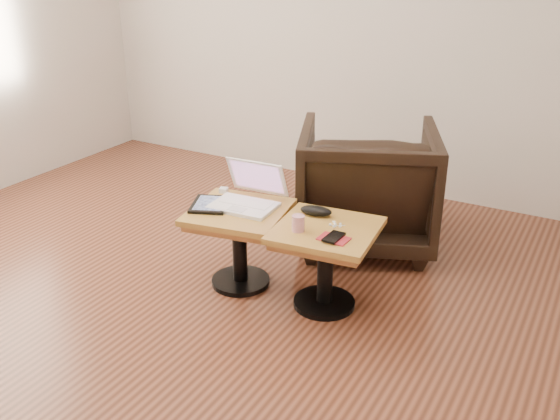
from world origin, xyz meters
The scene contains 11 objects.
room_shell centered at (0.00, 0.00, 1.35)m, with size 4.52×4.52×2.71m.
side_table_left centered at (0.15, 0.45, 0.34)m, with size 0.57×0.57×0.45m.
side_table_right centered at (0.66, 0.48, 0.34)m, with size 0.55×0.55×0.45m.
laptop centered at (0.16, 0.54, 0.50)m, with size 0.36×0.35×0.23m.
tablet centered at (-0.01, 0.42, 0.46)m, with size 0.27×0.30×0.02m.
charging_adapter centered at (-0.06, 0.62, 0.47)m, with size 0.04×0.04×0.03m, color white.
glasses_case centered at (0.55, 0.58, 0.48)m, with size 0.17×0.07×0.05m, color black.
striped_cup centered at (0.55, 0.37, 0.49)m, with size 0.06×0.06×0.08m, color #BB355C.
earbuds_tangle centered at (0.69, 0.52, 0.46)m, with size 0.08×0.06×0.01m.
phone_on_sleeve centered at (0.75, 0.37, 0.46)m, with size 0.15×0.13×0.02m.
armchair centered at (0.55, 1.28, 0.38)m, with size 0.81×0.84×0.76m, color black.
Camera 1 is at (1.84, -2.10, 1.77)m, focal length 40.00 mm.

